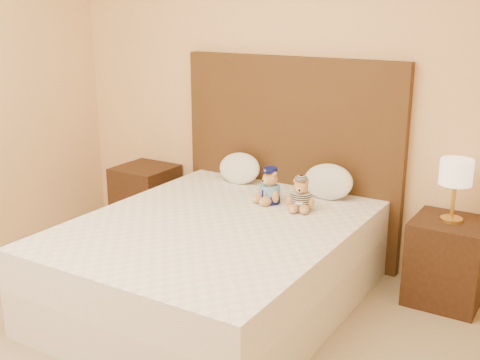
% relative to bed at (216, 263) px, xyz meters
% --- Properties ---
extents(room_walls, '(4.04, 4.52, 2.72)m').
position_rel_bed_xyz_m(room_walls, '(0.00, -0.74, 1.53)').
color(room_walls, '#ECBD81').
rests_on(room_walls, ground).
extents(bed, '(1.60, 2.00, 0.55)m').
position_rel_bed_xyz_m(bed, '(0.00, 0.00, 0.00)').
color(bed, white).
rests_on(bed, ground).
extents(headboard, '(1.75, 0.08, 1.50)m').
position_rel_bed_xyz_m(headboard, '(0.00, 1.01, 0.47)').
color(headboard, '#472B15').
rests_on(headboard, ground).
extents(nightstand_left, '(0.45, 0.45, 0.55)m').
position_rel_bed_xyz_m(nightstand_left, '(-1.25, 0.80, -0.00)').
color(nightstand_left, '#3A2012').
rests_on(nightstand_left, ground).
extents(nightstand_right, '(0.45, 0.45, 0.55)m').
position_rel_bed_xyz_m(nightstand_right, '(1.25, 0.80, -0.00)').
color(nightstand_right, '#3A2012').
rests_on(nightstand_right, ground).
extents(lamp, '(0.20, 0.20, 0.40)m').
position_rel_bed_xyz_m(lamp, '(1.25, 0.80, 0.57)').
color(lamp, gold).
rests_on(lamp, nightstand_right).
extents(teddy_police, '(0.27, 0.27, 0.25)m').
position_rel_bed_xyz_m(teddy_police, '(0.10, 0.52, 0.40)').
color(teddy_police, '#C1874B').
rests_on(teddy_police, bed).
extents(teddy_prisoner, '(0.24, 0.24, 0.22)m').
position_rel_bed_xyz_m(teddy_prisoner, '(0.35, 0.48, 0.39)').
color(teddy_prisoner, '#C1874B').
rests_on(teddy_prisoner, bed).
extents(pillow_left, '(0.35, 0.22, 0.24)m').
position_rel_bed_xyz_m(pillow_left, '(-0.33, 0.83, 0.40)').
color(pillow_left, white).
rests_on(pillow_left, bed).
extents(pillow_right, '(0.37, 0.24, 0.26)m').
position_rel_bed_xyz_m(pillow_right, '(0.39, 0.83, 0.40)').
color(pillow_right, white).
rests_on(pillow_right, bed).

